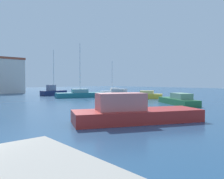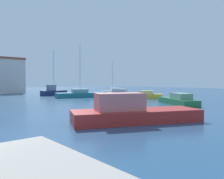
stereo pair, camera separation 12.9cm
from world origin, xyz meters
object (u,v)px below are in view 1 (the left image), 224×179
sailboat_white_mid_harbor (113,91)px  sailboat_teal_center_channel (80,94)px  motorboat_grey_outer_mooring (122,93)px  sailboat_navy_far_left (53,92)px  motorboat_green_distant_north (178,100)px  motorboat_red_inner_mooring (134,113)px  motorboat_yellow_behind_lamppost (145,95)px

sailboat_white_mid_harbor → sailboat_teal_center_channel: bearing=-155.8°
sailboat_teal_center_channel → motorboat_grey_outer_mooring: bearing=-8.7°
sailboat_navy_far_left → sailboat_white_mid_harbor: sailboat_navy_far_left is taller
sailboat_teal_center_channel → sailboat_navy_far_left: bearing=96.2°
sailboat_teal_center_channel → motorboat_green_distant_north: bearing=-83.7°
sailboat_teal_center_channel → motorboat_red_inner_mooring: bearing=-115.1°
sailboat_navy_far_left → sailboat_teal_center_channel: sailboat_teal_center_channel is taller
sailboat_navy_far_left → motorboat_green_distant_north: sailboat_navy_far_left is taller
motorboat_grey_outer_mooring → motorboat_green_distant_north: bearing=-112.6°
sailboat_navy_far_left → motorboat_green_distant_north: bearing=-83.8°
motorboat_green_distant_north → sailboat_teal_center_channel: size_ratio=0.74×
sailboat_white_mid_harbor → motorboat_green_distant_north: (-10.77, -23.92, 0.02)m
motorboat_green_distant_north → sailboat_teal_center_channel: 18.30m
sailboat_teal_center_channel → motorboat_yellow_behind_lamppost: 11.32m
sailboat_navy_far_left → sailboat_teal_center_channel: bearing=-83.8°
sailboat_teal_center_channel → sailboat_white_mid_harbor: bearing=24.2°
sailboat_teal_center_channel → motorboat_yellow_behind_lamppost: sailboat_teal_center_channel is taller
motorboat_red_inner_mooring → motorboat_grey_outer_mooring: bearing=47.3°
sailboat_navy_far_left → motorboat_red_inner_mooring: sailboat_navy_far_left is taller
motorboat_grey_outer_mooring → sailboat_white_mid_harbor: bearing=61.9°
sailboat_navy_far_left → sailboat_teal_center_channel: 8.32m
sailboat_white_mid_harbor → motorboat_grey_outer_mooring: sailboat_white_mid_harbor is taller
sailboat_white_mid_harbor → motorboat_grey_outer_mooring: size_ratio=0.89×
sailboat_navy_far_left → motorboat_red_inner_mooring: bearing=-107.4°
sailboat_white_mid_harbor → motorboat_green_distant_north: size_ratio=1.07×
sailboat_navy_far_left → sailboat_teal_center_channel: (0.90, -8.27, -0.18)m
motorboat_red_inner_mooring → motorboat_grey_outer_mooring: (19.53, 21.19, -0.22)m
sailboat_navy_far_left → motorboat_yellow_behind_lamppost: size_ratio=1.59×
sailboat_teal_center_channel → motorboat_grey_outer_mooring: (8.98, -1.38, -0.12)m
motorboat_red_inner_mooring → sailboat_teal_center_channel: bearing=64.9°
sailboat_navy_far_left → motorboat_yellow_behind_lamppost: sailboat_navy_far_left is taller
motorboat_green_distant_north → motorboat_grey_outer_mooring: bearing=67.4°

